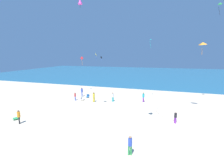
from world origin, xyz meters
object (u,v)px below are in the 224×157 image
Objects in this scene: beach_chair_far_right at (82,98)px; kite_yellow at (96,55)px; person_0 at (175,116)px; kite_black at (101,57)px; beach_chair_mid_beach at (17,117)px; kite_green at (220,4)px; beach_chair_near_camera at (88,96)px; kite_teal at (150,40)px; person_5 at (94,96)px; kite_orange at (203,44)px; kite_magenta at (80,1)px; person_6 at (75,96)px; kite_red at (82,58)px; person_1 at (143,97)px; person_4 at (113,96)px; person_7 at (130,144)px; person_2 at (19,116)px; person_3 at (82,91)px.

kite_yellow is at bearing 79.32° from beach_chair_far_right.
kite_black is (-14.90, 16.89, 6.27)m from person_0.
beach_chair_mid_beach is 0.52× the size of kite_green.
beach_chair_near_camera is 0.44× the size of kite_teal.
beach_chair_far_right reaches higher than beach_chair_mid_beach.
kite_orange is at bearing -153.33° from person_5.
kite_magenta is at bearing -77.47° from kite_black.
person_6 is (-1.05, -0.49, 0.50)m from beach_chair_far_right.
kite_red is (-3.74, 1.48, -0.68)m from kite_yellow.
kite_magenta is (-11.03, -0.51, 12.84)m from person_0.
person_1 is 4.99m from person_4.
kite_black reaches higher than person_1.
person_1 is at bearing -43.25° from kite_black.
person_6 is 14.29m from kite_magenta.
person_7 is (9.67, -12.98, 0.65)m from beach_chair_near_camera.
person_7 is 21.66m from kite_red.
person_7 is 1.48× the size of kite_black.
person_6 is 0.87× the size of person_7.
kite_teal reaches higher than person_7.
kite_magenta reaches higher than person_5.
kite_orange is (6.27, -5.11, 7.86)m from person_1.
person_4 is at bearing -121.05° from person_5.
kite_black is 1.05× the size of kite_magenta.
person_1 is 1.17× the size of person_6.
kite_yellow is at bearing -162.98° from person_6.
person_4 reaches higher than person_0.
person_0 is at bearing 144.63° from person_2.
kite_teal reaches higher than kite_orange.
person_4 is at bearing -30.71° from kite_red.
beach_chair_far_right is at bearing -79.41° from person_3.
beach_chair_near_camera is at bearing -160.61° from beach_chair_mid_beach.
beach_chair_far_right is at bearing -169.70° from kite_green.
kite_green is (10.17, 14.89, 13.83)m from person_7.
person_4 is at bearing -28.38° from person_3.
person_6 is (2.96, 8.35, 0.55)m from beach_chair_mid_beach.
kite_teal is (14.82, 11.90, 9.73)m from beach_chair_mid_beach.
kite_magenta is at bearing -171.80° from kite_orange.
kite_teal is at bearing 46.74° from kite_magenta.
person_0 is (13.77, -6.50, 0.54)m from beach_chair_near_camera.
kite_black is at bearing 103.67° from kite_yellow.
person_7 is (7.58, -10.85, -0.04)m from person_5.
person_2 is at bearing -105.98° from kite_yellow.
beach_chair_mid_beach is 0.87× the size of kite_magenta.
person_3 is (1.73, 11.46, 0.09)m from person_2.
person_2 reaches higher than person_4.
kite_green is (17.74, 4.04, 13.79)m from person_5.
kite_green reaches higher than person_0.
beach_chair_mid_beach is at bearing -152.60° from kite_green.
person_1 reaches higher than person_7.
person_1 is 9.17m from kite_teal.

